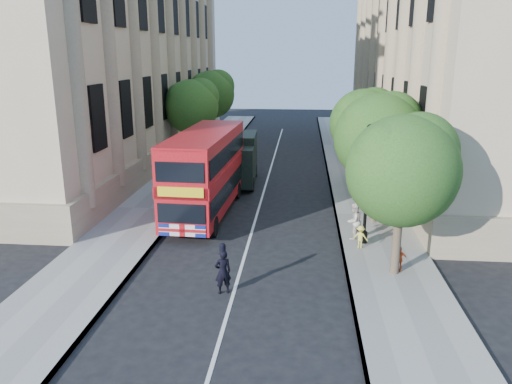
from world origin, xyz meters
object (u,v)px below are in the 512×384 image
(double_decker_bus, at_px, (206,170))
(box_van, at_px, (238,161))
(woman_pedestrian, at_px, (354,221))
(lamp_post, at_px, (367,190))
(police_constable, at_px, (223,272))

(double_decker_bus, height_order, box_van, double_decker_bus)
(double_decker_bus, distance_m, woman_pedestrian, 8.01)
(lamp_post, relative_size, box_van, 0.94)
(police_constable, xyz_separation_m, woman_pedestrian, (4.96, 5.47, 0.13))
(box_van, relative_size, woman_pedestrian, 3.40)
(box_van, bearing_deg, woman_pedestrian, -58.47)
(lamp_post, bearing_deg, double_decker_bus, 154.11)
(lamp_post, height_order, woman_pedestrian, lamp_post)
(police_constable, bearing_deg, box_van, -108.87)
(double_decker_bus, relative_size, woman_pedestrian, 5.64)
(lamp_post, xyz_separation_m, police_constable, (-5.36, -5.00, -1.71))
(lamp_post, height_order, double_decker_bus, lamp_post)
(police_constable, distance_m, woman_pedestrian, 7.38)
(double_decker_bus, height_order, woman_pedestrian, double_decker_bus)
(lamp_post, distance_m, police_constable, 7.53)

